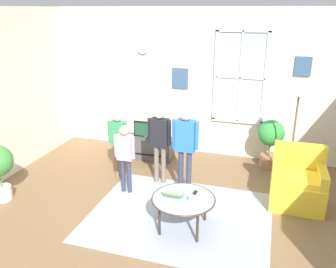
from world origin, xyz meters
The scene contains 16 objects.
ground_plane centered at (0.00, 0.00, -0.01)m, with size 6.90×5.96×0.02m, color brown.
back_wall centered at (0.01, 2.74, 1.43)m, with size 6.30×0.17×2.85m.
area_rug centered at (0.06, 0.26, 0.00)m, with size 2.55×2.04×0.01m, color #999EAD.
tv_stand centered at (-1.13, 2.11, 0.20)m, with size 1.07×0.43×0.40m.
television centered at (-1.13, 2.10, 0.58)m, with size 0.49×0.08×0.33m.
armchair centered at (1.65, 1.13, 0.33)m, with size 0.76×0.74×0.87m.
coffee_table centered at (0.17, 0.01, 0.43)m, with size 0.86×0.86×0.46m.
book_stack centered at (0.03, 0.06, 0.49)m, with size 0.28×0.20×0.07m.
cup centered at (0.30, -0.05, 0.50)m, with size 0.08×0.08×0.09m, color white.
remote_near_books centered at (0.29, 0.16, 0.46)m, with size 0.04×0.14×0.02m, color black.
person_pink_shirt centered at (-0.95, 0.69, 0.71)m, with size 0.34×0.16×1.13m.
person_blue_shirt centered at (-0.06, 1.00, 0.88)m, with size 0.42×0.19×1.40m.
person_green_shirt centered at (-1.28, 1.15, 0.75)m, with size 0.36×0.16×1.19m.
person_black_shirt centered at (-0.54, 1.16, 0.83)m, with size 0.40×0.18×1.32m.
potted_plant_by_window centered at (1.21, 2.32, 0.58)m, with size 0.48×0.48×0.92m.
floor_lamp centered at (1.55, 1.65, 1.51)m, with size 0.32×0.32×1.80m.
Camera 1 is at (1.15, -3.87, 2.81)m, focal length 36.93 mm.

